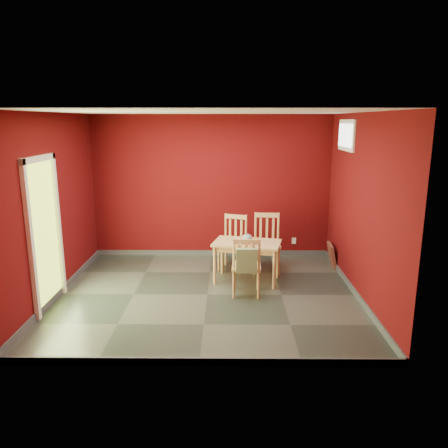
{
  "coord_description": "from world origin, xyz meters",
  "views": [
    {
      "loc": [
        0.31,
        -6.21,
        2.59
      ],
      "look_at": [
        0.25,
        0.45,
        1.0
      ],
      "focal_mm": 35.0,
      "sensor_mm": 36.0,
      "label": 1
    }
  ],
  "objects_px": {
    "dining_table": "(247,247)",
    "chair_near": "(246,265)",
    "chair_far_left": "(233,242)",
    "chair_far_right": "(267,242)",
    "cat": "(247,237)",
    "picture_frame": "(332,255)",
    "tote_bag": "(247,260)"
  },
  "relations": [
    {
      "from": "chair_far_left",
      "to": "tote_bag",
      "type": "distance_m",
      "value": 1.48
    },
    {
      "from": "dining_table",
      "to": "picture_frame",
      "type": "relative_size",
      "value": 2.71
    },
    {
      "from": "chair_far_left",
      "to": "picture_frame",
      "type": "height_order",
      "value": "chair_far_left"
    },
    {
      "from": "chair_far_left",
      "to": "chair_far_right",
      "type": "bearing_deg",
      "value": -9.74
    },
    {
      "from": "chair_near",
      "to": "picture_frame",
      "type": "bearing_deg",
      "value": 39.7
    },
    {
      "from": "chair_far_right",
      "to": "chair_near",
      "type": "relative_size",
      "value": 1.1
    },
    {
      "from": "dining_table",
      "to": "tote_bag",
      "type": "bearing_deg",
      "value": -92.86
    },
    {
      "from": "dining_table",
      "to": "chair_far_left",
      "type": "height_order",
      "value": "chair_far_left"
    },
    {
      "from": "chair_far_left",
      "to": "cat",
      "type": "height_order",
      "value": "chair_far_left"
    },
    {
      "from": "cat",
      "to": "picture_frame",
      "type": "distance_m",
      "value": 1.82
    },
    {
      "from": "cat",
      "to": "picture_frame",
      "type": "height_order",
      "value": "cat"
    },
    {
      "from": "dining_table",
      "to": "tote_bag",
      "type": "height_order",
      "value": "tote_bag"
    },
    {
      "from": "chair_far_left",
      "to": "chair_near",
      "type": "bearing_deg",
      "value": -81.67
    },
    {
      "from": "chair_near",
      "to": "chair_far_right",
      "type": "bearing_deg",
      "value": 70.52
    },
    {
      "from": "dining_table",
      "to": "tote_bag",
      "type": "distance_m",
      "value": 0.82
    },
    {
      "from": "chair_far_right",
      "to": "picture_frame",
      "type": "xyz_separation_m",
      "value": [
        1.2,
        0.19,
        -0.3
      ]
    },
    {
      "from": "chair_far_right",
      "to": "chair_near",
      "type": "distance_m",
      "value": 1.21
    },
    {
      "from": "dining_table",
      "to": "chair_far_right",
      "type": "distance_m",
      "value": 0.66
    },
    {
      "from": "chair_far_left",
      "to": "cat",
      "type": "relative_size",
      "value": 2.63
    },
    {
      "from": "cat",
      "to": "chair_far_left",
      "type": "bearing_deg",
      "value": 137.59
    },
    {
      "from": "chair_far_right",
      "to": "chair_near",
      "type": "xyz_separation_m",
      "value": [
        -0.4,
        -1.14,
        -0.04
      ]
    },
    {
      "from": "chair_near",
      "to": "tote_bag",
      "type": "height_order",
      "value": "chair_near"
    },
    {
      "from": "chair_far_left",
      "to": "cat",
      "type": "distance_m",
      "value": 0.75
    },
    {
      "from": "dining_table",
      "to": "chair_near",
      "type": "relative_size",
      "value": 1.28
    },
    {
      "from": "chair_far_left",
      "to": "cat",
      "type": "xyz_separation_m",
      "value": [
        0.22,
        -0.67,
        0.27
      ]
    },
    {
      "from": "dining_table",
      "to": "chair_far_right",
      "type": "xyz_separation_m",
      "value": [
        0.37,
        0.54,
        -0.07
      ]
    },
    {
      "from": "dining_table",
      "to": "chair_far_right",
      "type": "height_order",
      "value": "chair_far_right"
    },
    {
      "from": "chair_near",
      "to": "cat",
      "type": "bearing_deg",
      "value": 86.48
    },
    {
      "from": "chair_near",
      "to": "cat",
      "type": "relative_size",
      "value": 2.52
    },
    {
      "from": "dining_table",
      "to": "cat",
      "type": "height_order",
      "value": "cat"
    },
    {
      "from": "cat",
      "to": "chair_near",
      "type": "bearing_deg",
      "value": -64.02
    },
    {
      "from": "cat",
      "to": "dining_table",
      "type": "bearing_deg",
      "value": 122.14
    }
  ]
}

